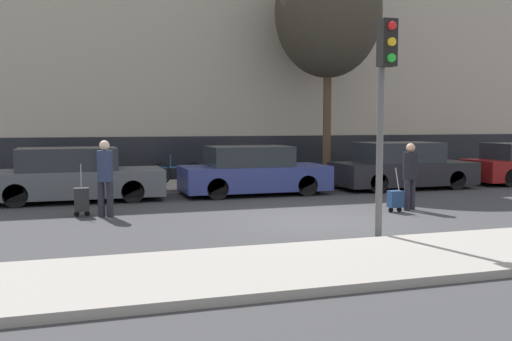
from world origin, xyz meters
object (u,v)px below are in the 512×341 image
object	(u,v)px
parked_car_2	(402,167)
traffic_light	(384,85)
pedestrian_right	(410,172)
trolley_right	(395,199)
parked_car_0	(73,177)
parked_car_1	(253,172)
parked_bicycle	(177,173)
bare_tree_near_crossing	(328,12)
pedestrian_left	(105,174)
trolley_left	(82,200)

from	to	relation	value
parked_car_2	traffic_light	distance (m)	8.71
pedestrian_right	trolley_right	distance (m)	0.81
parked_car_0	parked_car_1	size ratio (longest dim) A/B	1.08
parked_car_0	trolley_right	xyz separation A→B (m)	(7.17, -4.22, -0.36)
trolley_right	parked_bicycle	bearing A→B (deg)	122.44
bare_tree_near_crossing	pedestrian_left	bearing A→B (deg)	-146.25
parked_car_0	parked_bicycle	world-z (taller)	parked_car_0
pedestrian_right	bare_tree_near_crossing	world-z (taller)	bare_tree_near_crossing
parked_car_1	pedestrian_right	bearing A→B (deg)	-55.92
parked_car_2	traffic_light	world-z (taller)	traffic_light
pedestrian_right	traffic_light	xyz separation A→B (m)	(-2.50, -3.01, 1.84)
parked_car_0	pedestrian_left	world-z (taller)	pedestrian_left
trolley_right	traffic_light	distance (m)	4.21
traffic_light	parked_bicycle	xyz separation A→B (m)	(-2.06, 9.17, -2.25)
parked_car_1	parked_bicycle	distance (m)	2.87
traffic_light	parked_bicycle	size ratio (longest dim) A/B	2.18
parked_car_1	traffic_light	world-z (taller)	traffic_light
traffic_light	bare_tree_near_crossing	xyz separation A→B (m)	(3.24, 9.37, 3.11)
traffic_light	pedestrian_right	bearing A→B (deg)	50.28
traffic_light	trolley_left	bearing A→B (deg)	138.71
trolley_right	trolley_left	bearing A→B (deg)	167.15
trolley_left	parked_bicycle	distance (m)	5.61
parked_car_0	trolley_left	bearing A→B (deg)	-86.24
parked_bicycle	trolley_left	bearing A→B (deg)	-121.74
pedestrian_left	parked_car_2	bearing A→B (deg)	38.87
parked_car_0	traffic_light	size ratio (longest dim) A/B	1.19
pedestrian_left	parked_bicycle	xyz separation A→B (m)	(2.44, 4.98, -0.48)
pedestrian_left	trolley_left	distance (m)	0.81
parked_car_2	parked_bicycle	size ratio (longest dim) A/B	2.51
parked_car_2	trolley_right	size ratio (longest dim) A/B	4.23
parked_car_2	trolley_left	xyz separation A→B (m)	(-9.78, -2.59, -0.30)
parked_car_0	traffic_light	distance (m)	8.97
trolley_left	parked_bicycle	size ratio (longest dim) A/B	0.67
parked_car_0	trolley_right	size ratio (longest dim) A/B	4.36
parked_car_0	bare_tree_near_crossing	xyz separation A→B (m)	(8.43, 2.35, 5.19)
traffic_light	pedestrian_left	bearing A→B (deg)	137.02
bare_tree_near_crossing	parked_car_1	bearing A→B (deg)	-145.36
parked_car_0	pedestrian_right	distance (m)	8.67
pedestrian_right	trolley_right	size ratio (longest dim) A/B	1.53
traffic_light	parked_car_2	bearing A→B (deg)	55.71
trolley_left	parked_bicycle	xyz separation A→B (m)	(2.95, 4.77, 0.11)
parked_car_2	trolley_left	bearing A→B (deg)	-165.17
pedestrian_right	trolley_left	bearing A→B (deg)	148.07
parked_car_0	pedestrian_right	world-z (taller)	pedestrian_right
parked_car_1	pedestrian_right	distance (m)	4.82
parked_car_1	parked_car_2	bearing A→B (deg)	-0.02
pedestrian_right	parked_bicycle	bearing A→B (deg)	105.07
parked_bicycle	bare_tree_near_crossing	xyz separation A→B (m)	(5.31, 0.20, 5.36)
trolley_right	parked_bicycle	distance (m)	7.55
pedestrian_right	bare_tree_near_crossing	distance (m)	8.10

